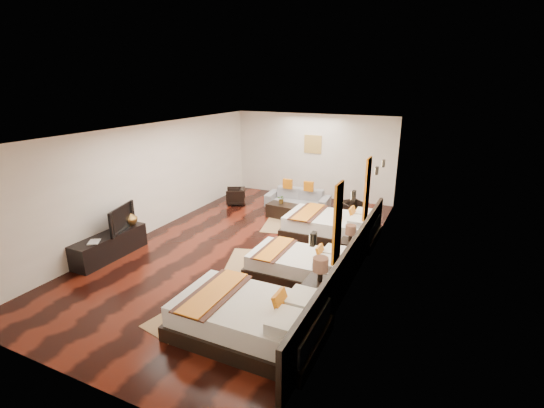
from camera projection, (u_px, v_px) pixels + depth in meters
The scene contains 30 objects.
floor at pixel (245, 247), 9.28m from camera, with size 5.50×9.50×0.01m, color black.
ceiling at pixel (243, 130), 8.42m from camera, with size 5.50×9.50×0.01m, color white.
back_wall at pixel (313, 156), 12.94m from camera, with size 5.50×0.01×2.80m, color silver.
left_wall at pixel (151, 179), 9.96m from camera, with size 0.01×9.50×2.80m, color silver.
right_wall at pixel (364, 207), 7.74m from camera, with size 0.01×9.50×2.80m, color silver.
headboard_panel at pixel (349, 266), 7.36m from camera, with size 0.08×6.60×0.90m, color black.
bed_near at pixel (250, 318), 5.97m from camera, with size 2.34×1.47×0.89m.
bed_mid at pixel (299, 265), 7.82m from camera, with size 1.98×1.24×0.75m.
bed_far at pixel (332, 226), 9.76m from camera, with size 2.30×1.45×0.88m.
nightstand_a at pixel (319, 292), 6.65m from camera, with size 0.50×0.50×0.99m.
nightstand_b at pixel (349, 249), 8.47m from camera, with size 0.43×0.43×0.85m.
jute_mat_near at pixel (182, 317), 6.51m from camera, with size 0.75×1.20×0.01m, color #9A774E.
jute_mat_mid at pixel (246, 261), 8.56m from camera, with size 0.75×1.20×0.01m, color #9A774E.
jute_mat_far at pixel (278, 225), 10.65m from camera, with size 0.75×1.20×0.01m, color #9A774E.
tv_console at pixel (110, 246), 8.67m from camera, with size 0.50×1.80×0.55m, color black.
tv at pixel (118, 218), 8.72m from camera, with size 1.02×0.13×0.59m, color black.
book at pixel (88, 242), 8.13m from camera, with size 0.22×0.30×0.03m, color black.
figurine at pixel (130, 218), 9.12m from camera, with size 0.34×0.34×0.36m, color brown.
sofa at pixel (298, 199), 12.08m from camera, with size 1.98×0.77×0.58m, color gray.
armchair_left at pixel (236, 196), 12.40m from camera, with size 0.57×0.59×0.54m, color black.
armchair_right at pixel (352, 211), 10.95m from camera, with size 0.61×0.63×0.57m, color black.
coffee_table at pixel (284, 211), 11.20m from camera, with size 1.00×0.50×0.40m, color black.
table_plant at pixel (282, 199), 11.21m from camera, with size 0.23×0.20×0.26m, color #225B1E.
orange_panel_a at pixel (338, 223), 6.02m from camera, with size 0.04×0.40×1.30m, color #D86014.
orange_panel_b at pixel (367, 189), 7.91m from camera, with size 0.04×0.40×1.30m, color #D86014.
sconce_near at pixel (313, 239), 5.03m from camera, with size 0.07×0.12×0.18m.
sconce_mid at pixel (353, 195), 6.93m from camera, with size 0.07×0.12×0.18m.
sconce_far at pixel (377, 171), 8.83m from camera, with size 0.07×0.12×0.18m.
sconce_lounge at pixel (383, 163), 9.60m from camera, with size 0.07×0.12×0.18m.
gold_artwork at pixel (313, 144), 12.80m from camera, with size 0.60×0.04×0.60m, color #AD873F.
Camera 1 is at (4.19, -7.44, 3.82)m, focal length 25.45 mm.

